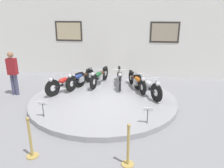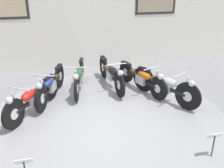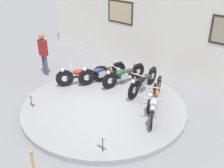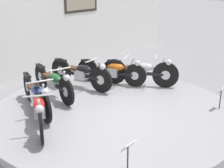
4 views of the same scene
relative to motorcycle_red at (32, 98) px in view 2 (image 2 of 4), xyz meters
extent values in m
plane|color=gray|center=(1.58, -0.47, -0.56)|extent=(60.00, 60.00, 0.00)
cylinder|color=#99999E|center=(1.58, -0.47, -0.48)|extent=(5.34, 5.34, 0.17)
cube|color=white|center=(1.58, 3.27, 1.49)|extent=(14.00, 0.20, 4.10)
cube|color=#2D2823|center=(-0.82, 3.16, 1.69)|extent=(1.40, 0.02, 1.00)
cube|color=#C6B289|center=(-0.82, 3.15, 1.69)|extent=(1.24, 0.02, 0.84)
cylinder|color=black|center=(-0.34, -0.54, -0.06)|extent=(0.40, 0.58, 0.65)
cylinder|color=silver|center=(-0.34, -0.54, -0.06)|extent=(0.18, 0.23, 0.23)
cylinder|color=black|center=(0.38, 0.60, -0.06)|extent=(0.40, 0.58, 0.65)
cylinder|color=silver|center=(0.38, 0.60, -0.06)|extent=(0.18, 0.23, 0.23)
cube|color=black|center=(0.02, 0.03, -0.06)|extent=(0.72, 1.09, 0.07)
cube|color=silver|center=(0.00, 0.00, -0.04)|extent=(0.34, 0.38, 0.24)
ellipsoid|color=red|center=(-0.05, -0.08, 0.12)|extent=(0.44, 0.52, 0.20)
cube|color=#472D1E|center=(0.14, 0.22, 0.08)|extent=(0.34, 0.38, 0.07)
cube|color=black|center=(0.38, 0.60, 0.21)|extent=(0.28, 0.36, 0.06)
cylinder|color=silver|center=(-0.26, -0.41, 0.14)|extent=(0.17, 0.24, 0.54)
cylinder|color=silver|center=(-0.20, -0.32, 0.40)|extent=(0.47, 0.32, 0.03)
sphere|color=silver|center=(-0.37, -0.59, 0.28)|extent=(0.15, 0.15, 0.15)
cylinder|color=black|center=(0.19, 0.06, -0.07)|extent=(0.26, 0.63, 0.65)
cylinder|color=silver|center=(0.19, 0.06, -0.07)|extent=(0.13, 0.24, 0.23)
cylinder|color=black|center=(0.62, 1.34, -0.07)|extent=(0.26, 0.63, 0.65)
cylinder|color=silver|center=(0.62, 1.34, -0.07)|extent=(0.13, 0.24, 0.23)
cube|color=black|center=(0.41, 0.70, -0.07)|extent=(0.47, 1.20, 0.07)
cube|color=silver|center=(0.39, 0.66, -0.05)|extent=(0.29, 0.37, 0.24)
ellipsoid|color=navy|center=(0.36, 0.57, 0.11)|extent=(0.36, 0.53, 0.20)
cube|color=#472D1E|center=(0.48, 0.91, 0.07)|extent=(0.29, 0.37, 0.07)
cube|color=black|center=(0.62, 1.34, 0.21)|extent=(0.21, 0.37, 0.06)
cylinder|color=silver|center=(0.24, 0.20, 0.13)|extent=(0.12, 0.25, 0.54)
cylinder|color=silver|center=(0.27, 0.30, 0.39)|extent=(0.52, 0.20, 0.03)
sphere|color=silver|center=(0.17, 0.00, 0.27)|extent=(0.15, 0.15, 0.15)
cylinder|color=black|center=(1.02, 0.43, -0.07)|extent=(0.18, 0.64, 0.64)
cylinder|color=silver|center=(1.02, 0.43, -0.07)|extent=(0.11, 0.23, 0.22)
cylinder|color=black|center=(1.28, 1.75, -0.07)|extent=(0.18, 0.64, 0.64)
cylinder|color=silver|center=(1.28, 1.75, -0.07)|extent=(0.11, 0.23, 0.22)
cube|color=black|center=(1.15, 1.09, -0.07)|extent=(0.31, 1.23, 0.07)
cube|color=silver|center=(1.14, 1.05, -0.05)|extent=(0.26, 0.35, 0.24)
ellipsoid|color=#1E562D|center=(1.12, 0.95, 0.11)|extent=(0.31, 0.51, 0.20)
cube|color=#472D1E|center=(1.19, 1.30, 0.07)|extent=(0.26, 0.35, 0.07)
cube|color=black|center=(1.28, 1.75, 0.20)|extent=(0.17, 0.37, 0.06)
cylinder|color=silver|center=(1.04, 0.57, 0.13)|extent=(0.09, 0.25, 0.54)
cylinder|color=silver|center=(1.07, 0.68, 0.39)|extent=(0.54, 0.14, 0.03)
sphere|color=silver|center=(1.00, 0.37, 0.27)|extent=(0.15, 0.15, 0.15)
cylinder|color=black|center=(2.10, 0.42, -0.06)|extent=(0.14, 0.66, 0.66)
cylinder|color=silver|center=(2.10, 0.42, -0.06)|extent=(0.09, 0.24, 0.23)
cylinder|color=black|center=(1.93, 1.76, -0.06)|extent=(0.14, 0.66, 0.66)
cylinder|color=silver|center=(1.93, 1.76, -0.06)|extent=(0.09, 0.24, 0.23)
cube|color=black|center=(2.02, 1.09, -0.06)|extent=(0.22, 1.24, 0.07)
cube|color=silver|center=(2.02, 1.05, -0.04)|extent=(0.24, 0.34, 0.24)
ellipsoid|color=black|center=(2.03, 0.95, 0.12)|extent=(0.28, 0.50, 0.20)
cube|color=#472D1E|center=(1.99, 1.31, 0.08)|extent=(0.24, 0.34, 0.07)
cube|color=black|center=(1.93, 1.76, 0.22)|extent=(0.14, 0.37, 0.06)
cylinder|color=silver|center=(2.08, 0.57, 0.14)|extent=(0.07, 0.25, 0.54)
cylinder|color=silver|center=(2.07, 0.67, 0.40)|extent=(0.54, 0.10, 0.03)
sphere|color=silver|center=(2.11, 0.36, 0.28)|extent=(0.15, 0.15, 0.15)
cylinder|color=black|center=(3.00, 0.07, -0.09)|extent=(0.27, 0.58, 0.60)
cylinder|color=silver|center=(3.00, 0.07, -0.09)|extent=(0.14, 0.22, 0.21)
cylinder|color=black|center=(2.51, 1.33, -0.09)|extent=(0.27, 0.58, 0.60)
cylinder|color=silver|center=(2.51, 1.33, -0.09)|extent=(0.14, 0.22, 0.21)
cube|color=black|center=(2.76, 0.70, -0.09)|extent=(0.51, 1.18, 0.07)
cube|color=silver|center=(2.77, 0.66, -0.07)|extent=(0.30, 0.37, 0.24)
ellipsoid|color=#D16619|center=(2.81, 0.57, 0.09)|extent=(0.38, 0.53, 0.20)
cube|color=#472D1E|center=(2.68, 0.90, 0.05)|extent=(0.30, 0.37, 0.07)
cube|color=black|center=(2.51, 1.33, 0.17)|extent=(0.22, 0.37, 0.06)
cylinder|color=silver|center=(2.95, 0.21, 0.11)|extent=(0.13, 0.25, 0.54)
cylinder|color=silver|center=(2.91, 0.31, 0.37)|extent=(0.52, 0.22, 0.03)
sphere|color=silver|center=(3.02, 0.01, 0.25)|extent=(0.15, 0.15, 0.15)
cylinder|color=black|center=(3.48, -0.55, -0.05)|extent=(0.39, 0.61, 0.68)
cylinder|color=silver|center=(3.48, -0.55, -0.05)|extent=(0.18, 0.24, 0.24)
cylinder|color=black|center=(2.80, 0.62, -0.05)|extent=(0.39, 0.61, 0.68)
cylinder|color=silver|center=(2.80, 0.62, -0.05)|extent=(0.18, 0.24, 0.24)
cube|color=black|center=(3.14, 0.03, -0.05)|extent=(0.69, 1.11, 0.07)
cube|color=silver|center=(3.16, 0.00, -0.03)|extent=(0.33, 0.38, 0.24)
ellipsoid|color=#B2B5BA|center=(3.21, -0.09, 0.13)|extent=(0.43, 0.53, 0.20)
cube|color=#472D1E|center=(3.03, 0.22, 0.09)|extent=(0.33, 0.38, 0.07)
cube|color=black|center=(2.80, 0.62, 0.24)|extent=(0.27, 0.36, 0.06)
cylinder|color=silver|center=(3.41, -0.42, 0.15)|extent=(0.16, 0.24, 0.54)
cylinder|color=silver|center=(3.35, -0.33, 0.41)|extent=(0.48, 0.30, 0.03)
sphere|color=silver|center=(3.51, -0.60, 0.29)|extent=(0.15, 0.15, 0.15)
cube|color=white|center=(0.02, -2.19, 0.04)|extent=(0.26, 0.11, 0.15)
cylinder|color=#333338|center=(3.15, -2.19, -0.18)|extent=(0.02, 0.02, 0.42)
cube|color=white|center=(3.15, -2.19, 0.04)|extent=(0.26, 0.11, 0.15)
camera|label=1|loc=(2.88, -7.87, 2.68)|focal=35.00mm
camera|label=2|loc=(0.66, -5.44, 2.66)|focal=42.00mm
camera|label=3|loc=(6.69, -5.83, 4.09)|focal=42.00mm
camera|label=4|loc=(-3.05, -4.70, 2.42)|focal=50.00mm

